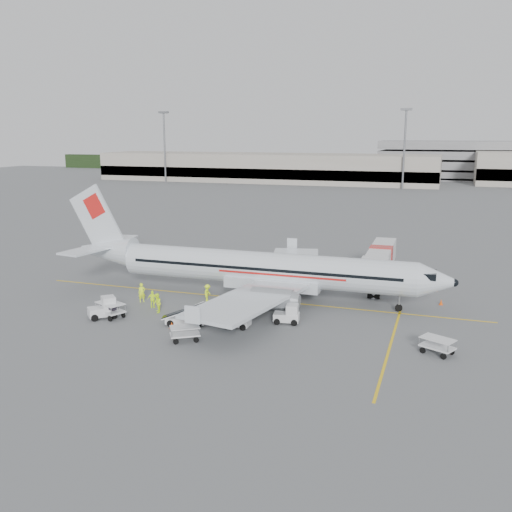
{
  "coord_description": "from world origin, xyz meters",
  "views": [
    {
      "loc": [
        17.27,
        -49.42,
        15.52
      ],
      "look_at": [
        0.0,
        2.0,
        3.8
      ],
      "focal_mm": 40.0,
      "sensor_mm": 36.0,
      "label": 1
    }
  ],
  "objects_px": {
    "tug_aft": "(102,308)",
    "jet_bridge": "(380,266)",
    "belt_loader": "(185,311)",
    "aircraft": "(265,247)",
    "tug_mid": "(237,318)",
    "tug_fore": "(286,314)"
  },
  "relations": [
    {
      "from": "aircraft",
      "to": "tug_fore",
      "type": "bearing_deg",
      "value": -58.14
    },
    {
      "from": "aircraft",
      "to": "tug_aft",
      "type": "distance_m",
      "value": 15.66
    },
    {
      "from": "tug_mid",
      "to": "tug_aft",
      "type": "bearing_deg",
      "value": -172.51
    },
    {
      "from": "jet_bridge",
      "to": "tug_fore",
      "type": "bearing_deg",
      "value": -112.15
    },
    {
      "from": "belt_loader",
      "to": "tug_mid",
      "type": "relative_size",
      "value": 2.05
    },
    {
      "from": "tug_aft",
      "to": "belt_loader",
      "type": "bearing_deg",
      "value": -38.77
    },
    {
      "from": "tug_fore",
      "to": "tug_aft",
      "type": "bearing_deg",
      "value": -174.46
    },
    {
      "from": "aircraft",
      "to": "jet_bridge",
      "type": "relative_size",
      "value": 2.42
    },
    {
      "from": "tug_mid",
      "to": "aircraft",
      "type": "bearing_deg",
      "value": 93.35
    },
    {
      "from": "tug_aft",
      "to": "tug_mid",
      "type": "bearing_deg",
      "value": -37.11
    },
    {
      "from": "aircraft",
      "to": "tug_aft",
      "type": "bearing_deg",
      "value": -139.55
    },
    {
      "from": "aircraft",
      "to": "tug_mid",
      "type": "height_order",
      "value": "aircraft"
    },
    {
      "from": "tug_fore",
      "to": "tug_mid",
      "type": "height_order",
      "value": "tug_fore"
    },
    {
      "from": "belt_loader",
      "to": "tug_mid",
      "type": "bearing_deg",
      "value": -4.98
    },
    {
      "from": "tug_mid",
      "to": "tug_fore",
      "type": "bearing_deg",
      "value": 33.84
    },
    {
      "from": "tug_fore",
      "to": "tug_aft",
      "type": "xyz_separation_m",
      "value": [
        -15.32,
        -3.68,
        0.1
      ]
    },
    {
      "from": "belt_loader",
      "to": "aircraft",
      "type": "bearing_deg",
      "value": 52.46
    },
    {
      "from": "belt_loader",
      "to": "tug_aft",
      "type": "height_order",
      "value": "belt_loader"
    },
    {
      "from": "tug_aft",
      "to": "jet_bridge",
      "type": "bearing_deg",
      "value": -2.31
    },
    {
      "from": "jet_bridge",
      "to": "tug_fore",
      "type": "relative_size",
      "value": 7.28
    },
    {
      "from": "jet_bridge",
      "to": "tug_aft",
      "type": "xyz_separation_m",
      "value": [
        -21.24,
        -18.8,
        -1.1
      ]
    },
    {
      "from": "jet_bridge",
      "to": "belt_loader",
      "type": "bearing_deg",
      "value": -127.88
    }
  ]
}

